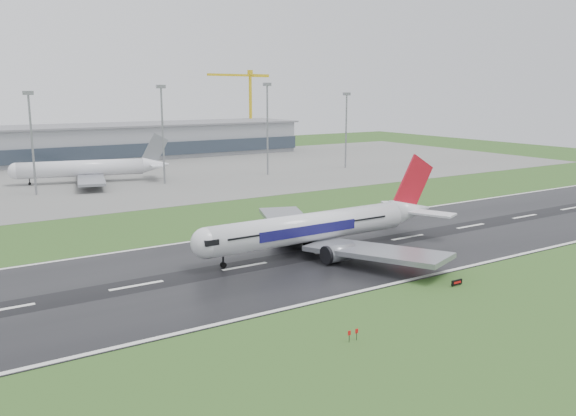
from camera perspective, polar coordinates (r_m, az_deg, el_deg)
ground at (r=108.21m, az=-4.16°, el=-5.63°), size 520.00×520.00×0.00m
runway at (r=108.20m, az=-4.16°, el=-5.61°), size 400.00×45.00×0.10m
apron at (r=223.90m, az=-19.64°, el=2.55°), size 400.00×130.00×0.08m
terminal at (r=281.54m, az=-22.56°, el=5.53°), size 240.00×36.00×15.00m
main_airliner at (r=117.27m, az=3.63°, el=0.00°), size 57.69×54.98×16.89m
parked_airliner at (r=215.49m, az=-18.60°, el=4.42°), size 63.81×61.07×15.73m
tower_crane at (r=333.29m, az=-3.61°, el=9.45°), size 42.01×11.08×42.10m
runway_sign at (r=101.46m, az=15.85°, el=-6.89°), size 2.30×0.72×1.04m
floodmast_2 at (r=194.48m, az=-23.27°, el=5.49°), size 0.64×0.64×29.88m
floodmast_3 at (r=205.08m, az=-11.89°, el=6.68°), size 0.64×0.64×31.82m
floodmast_4 at (r=222.75m, az=-1.98°, el=7.38°), size 0.64×0.64×32.74m
floodmast_5 at (r=243.75m, az=5.58°, el=7.24°), size 0.64×0.64×29.16m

